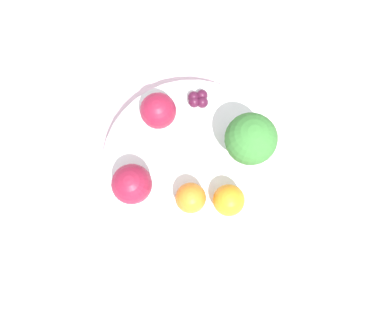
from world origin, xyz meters
name	(u,v)px	position (x,y,z in m)	size (l,w,h in m)	color
ground_plane	(192,172)	(0.00, 0.00, 0.00)	(6.00, 6.00, 0.00)	gray
table_surface	(192,171)	(0.00, 0.00, 0.01)	(1.20, 1.20, 0.02)	silver
bowl	(192,167)	(0.00, 0.00, 0.04)	(0.24, 0.24, 0.04)	white
broccoli	(251,139)	(-0.04, -0.06, 0.11)	(0.06, 0.06, 0.08)	#99C17A
apple_red	(132,184)	(0.04, 0.07, 0.08)	(0.05, 0.05, 0.05)	maroon
apple_green	(158,111)	(0.08, -0.02, 0.08)	(0.05, 0.05, 0.05)	maroon
orange_front	(229,200)	(-0.07, 0.01, 0.08)	(0.04, 0.04, 0.04)	orange
orange_back	(191,198)	(-0.03, 0.04, 0.08)	(0.04, 0.04, 0.04)	orange
grape_cluster	(198,99)	(0.05, -0.07, 0.07)	(0.03, 0.03, 0.02)	#47142D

